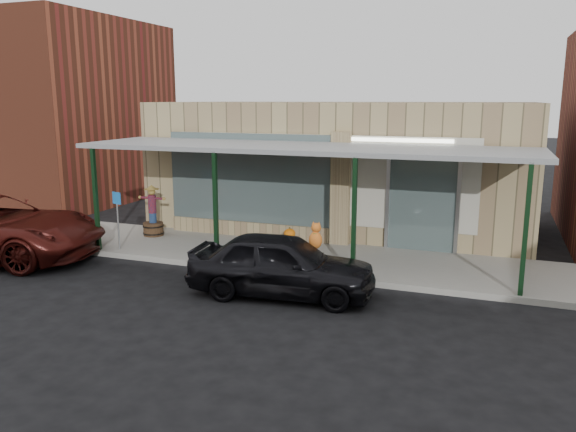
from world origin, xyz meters
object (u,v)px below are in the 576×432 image
(barrel_pumpkin, at_px, (290,243))
(handicap_sign, at_px, (117,213))
(parked_sedan, at_px, (282,264))
(barrel_scarecrow, at_px, (153,218))

(barrel_pumpkin, relative_size, handicap_sign, 0.44)
(handicap_sign, bearing_deg, barrel_pumpkin, 32.45)
(handicap_sign, xyz_separation_m, parked_sedan, (5.51, -1.61, -0.49))
(parked_sedan, bearing_deg, barrel_scarecrow, 53.71)
(handicap_sign, relative_size, parked_sedan, 0.38)
(handicap_sign, bearing_deg, parked_sedan, 0.04)
(barrel_pumpkin, relative_size, parked_sedan, 0.17)
(barrel_scarecrow, relative_size, handicap_sign, 0.97)
(handicap_sign, height_order, parked_sedan, handicap_sign)
(barrel_scarecrow, height_order, parked_sedan, barrel_scarecrow)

